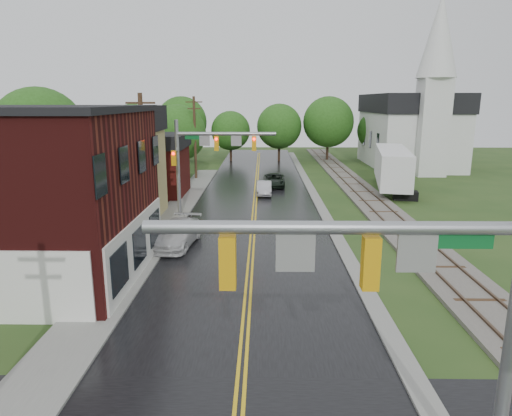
{
  "coord_description": "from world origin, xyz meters",
  "views": [
    {
      "loc": [
        0.65,
        -6.27,
        8.52
      ],
      "look_at": [
        0.33,
        15.05,
        3.5
      ],
      "focal_mm": 32.0,
      "sensor_mm": 36.0,
      "label": 1
    }
  ],
  "objects_px": {
    "suv_dark": "(274,180)",
    "semi_trailer": "(392,166)",
    "utility_pole_b": "(144,163)",
    "tree_left_e": "(179,134)",
    "pickup_white": "(177,234)",
    "church": "(413,122)",
    "traffic_signal_far": "(206,151)",
    "utility_pole_c": "(195,136)",
    "tree_left_c": "(120,142)",
    "traffic_signal_near": "(408,289)",
    "tree_left_b": "(42,135)",
    "sedan_silver": "(264,188)"
  },
  "relations": [
    {
      "from": "suv_dark",
      "to": "semi_trailer",
      "type": "xyz_separation_m",
      "value": [
        11.45,
        -1.54,
        1.7
      ]
    },
    {
      "from": "utility_pole_b",
      "to": "tree_left_e",
      "type": "distance_m",
      "value": 23.99
    },
    {
      "from": "utility_pole_b",
      "to": "pickup_white",
      "type": "relative_size",
      "value": 1.76
    },
    {
      "from": "church",
      "to": "pickup_white",
      "type": "xyz_separation_m",
      "value": [
        -24.48,
        -33.82,
        -5.09
      ]
    },
    {
      "from": "tree_left_e",
      "to": "semi_trailer",
      "type": "distance_m",
      "value": 23.61
    },
    {
      "from": "traffic_signal_far",
      "to": "utility_pole_c",
      "type": "bearing_deg",
      "value": 101.09
    },
    {
      "from": "church",
      "to": "semi_trailer",
      "type": "relative_size",
      "value": 1.54
    },
    {
      "from": "tree_left_c",
      "to": "suv_dark",
      "type": "distance_m",
      "value": 16.12
    },
    {
      "from": "pickup_white",
      "to": "semi_trailer",
      "type": "xyz_separation_m",
      "value": [
        17.73,
        18.01,
        1.61
      ]
    },
    {
      "from": "traffic_signal_far",
      "to": "tree_left_c",
      "type": "height_order",
      "value": "tree_left_c"
    },
    {
      "from": "utility_pole_c",
      "to": "suv_dark",
      "type": "xyz_separation_m",
      "value": [
        8.6,
        -4.53,
        -4.07
      ]
    },
    {
      "from": "utility_pole_c",
      "to": "suv_dark",
      "type": "distance_m",
      "value": 10.54
    },
    {
      "from": "traffic_signal_near",
      "to": "semi_trailer",
      "type": "relative_size",
      "value": 0.57
    },
    {
      "from": "tree_left_c",
      "to": "semi_trailer",
      "type": "bearing_deg",
      "value": -4.15
    },
    {
      "from": "tree_left_b",
      "to": "pickup_white",
      "type": "distance_m",
      "value": 18.63
    },
    {
      "from": "suv_dark",
      "to": "pickup_white",
      "type": "bearing_deg",
      "value": -106.32
    },
    {
      "from": "pickup_white",
      "to": "sedan_silver",
      "type": "bearing_deg",
      "value": 78.28
    },
    {
      "from": "utility_pole_c",
      "to": "tree_left_b",
      "type": "distance_m",
      "value": 16.42
    },
    {
      "from": "suv_dark",
      "to": "tree_left_c",
      "type": "bearing_deg",
      "value": 179.9
    },
    {
      "from": "traffic_signal_near",
      "to": "traffic_signal_far",
      "type": "xyz_separation_m",
      "value": [
        -6.94,
        25.0,
        0.01
      ]
    },
    {
      "from": "traffic_signal_near",
      "to": "tree_left_e",
      "type": "xyz_separation_m",
      "value": [
        -12.32,
        43.9,
        -0.16
      ]
    },
    {
      "from": "utility_pole_b",
      "to": "tree_left_c",
      "type": "bearing_deg",
      "value": 111.49
    },
    {
      "from": "utility_pole_b",
      "to": "suv_dark",
      "type": "height_order",
      "value": "utility_pole_b"
    },
    {
      "from": "church",
      "to": "utility_pole_c",
      "type": "distance_m",
      "value": 28.54
    },
    {
      "from": "tree_left_b",
      "to": "sedan_silver",
      "type": "xyz_separation_m",
      "value": [
        18.65,
        3.37,
        -5.1
      ]
    },
    {
      "from": "sedan_silver",
      "to": "traffic_signal_near",
      "type": "bearing_deg",
      "value": -85.0
    },
    {
      "from": "sedan_silver",
      "to": "pickup_white",
      "type": "xyz_separation_m",
      "value": [
        -5.28,
        -15.35,
        0.12
      ]
    },
    {
      "from": "utility_pole_b",
      "to": "pickup_white",
      "type": "bearing_deg",
      "value": -41.96
    },
    {
      "from": "sedan_silver",
      "to": "pickup_white",
      "type": "bearing_deg",
      "value": -108.58
    },
    {
      "from": "utility_pole_b",
      "to": "tree_left_b",
      "type": "height_order",
      "value": "tree_left_b"
    },
    {
      "from": "tree_left_e",
      "to": "semi_trailer",
      "type": "relative_size",
      "value": 0.63
    },
    {
      "from": "traffic_signal_near",
      "to": "pickup_white",
      "type": "bearing_deg",
      "value": 113.94
    },
    {
      "from": "suv_dark",
      "to": "pickup_white",
      "type": "height_order",
      "value": "pickup_white"
    },
    {
      "from": "tree_left_b",
      "to": "suv_dark",
      "type": "distance_m",
      "value": 21.65
    },
    {
      "from": "utility_pole_c",
      "to": "pickup_white",
      "type": "xyz_separation_m",
      "value": [
        2.32,
        -24.08,
        -3.98
      ]
    },
    {
      "from": "tree_left_e",
      "to": "suv_dark",
      "type": "bearing_deg",
      "value": -31.14
    },
    {
      "from": "traffic_signal_near",
      "to": "traffic_signal_far",
      "type": "relative_size",
      "value": 1.0
    },
    {
      "from": "pickup_white",
      "to": "semi_trailer",
      "type": "relative_size",
      "value": 0.39
    },
    {
      "from": "utility_pole_b",
      "to": "tree_left_b",
      "type": "distance_m",
      "value": 14.87
    },
    {
      "from": "church",
      "to": "tree_left_c",
      "type": "distance_m",
      "value": 36.59
    },
    {
      "from": "pickup_white",
      "to": "tree_left_e",
      "type": "bearing_deg",
      "value": 106.8
    },
    {
      "from": "suv_dark",
      "to": "sedan_silver",
      "type": "relative_size",
      "value": 1.24
    },
    {
      "from": "tree_left_b",
      "to": "pickup_white",
      "type": "bearing_deg",
      "value": -41.88
    },
    {
      "from": "tree_left_c",
      "to": "traffic_signal_far",
      "type": "bearing_deg",
      "value": -51.18
    },
    {
      "from": "semi_trailer",
      "to": "pickup_white",
      "type": "bearing_deg",
      "value": -134.54
    },
    {
      "from": "tree_left_c",
      "to": "semi_trailer",
      "type": "distance_m",
      "value": 27.25
    },
    {
      "from": "tree_left_c",
      "to": "pickup_white",
      "type": "bearing_deg",
      "value": -64.89
    },
    {
      "from": "church",
      "to": "traffic_signal_near",
      "type": "xyz_separation_m",
      "value": [
        -16.53,
        -51.74,
        -0.87
      ]
    },
    {
      "from": "traffic_signal_near",
      "to": "utility_pole_c",
      "type": "distance_m",
      "value": 43.24
    },
    {
      "from": "traffic_signal_far",
      "to": "tree_left_c",
      "type": "relative_size",
      "value": 0.96
    }
  ]
}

